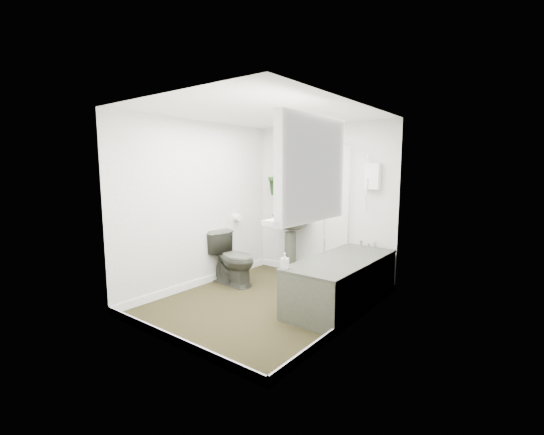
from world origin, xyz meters
The scene contains 22 objects.
floor centered at (0.00, 0.00, -0.01)m, with size 2.30×2.80×0.02m, color black.
ceiling centered at (0.00, 0.00, 2.31)m, with size 2.30×2.80×0.02m, color white.
wall_back centered at (0.00, 1.41, 1.15)m, with size 2.30×0.02×2.30m, color silver.
wall_front centered at (0.00, -1.41, 1.15)m, with size 2.30×0.02×2.30m, color silver.
wall_left centered at (-1.16, 0.00, 1.15)m, with size 0.02×2.80×2.30m, color silver.
wall_right centered at (1.16, 0.00, 1.15)m, with size 0.02×2.80×2.30m, color silver.
skirting centered at (0.00, 0.00, 0.05)m, with size 2.30×2.80×0.10m, color white.
bathtub centered at (0.80, 0.50, 0.29)m, with size 0.72×1.72×0.58m, color #393B31, non-canonical shape.
bath_screen centered at (0.47, 0.99, 1.28)m, with size 0.04×0.72×1.40m, color silver, non-canonical shape.
shower_box centered at (0.80, 1.34, 1.55)m, with size 0.20×0.10×0.35m, color white.
oval_mirror centered at (-0.41, 1.37, 1.50)m, with size 0.46×0.03×0.62m, color #C8B492.
wall_sconce centered at (-0.81, 1.36, 1.40)m, with size 0.04×0.04×0.22m, color black.
toilet_roll_holder centered at (-1.10, 0.70, 0.90)m, with size 0.11×0.11×0.11m, color white.
window_recess centered at (1.09, -0.70, 1.65)m, with size 0.08×1.00×0.90m, color white.
window_sill centered at (1.02, -0.70, 1.23)m, with size 0.18×1.00×0.04m, color white.
window_blinds centered at (1.04, -0.70, 1.65)m, with size 0.01×0.86×0.76m, color white.
toilet centered at (-0.81, 0.29, 0.38)m, with size 0.42×0.74×0.76m, color #393B31.
pedestal_sink centered at (-0.41, 1.15, 0.48)m, with size 0.57×0.48×0.96m, color #393B31, non-canonical shape.
sill_plant centered at (1.01, -0.58, 1.36)m, with size 0.19×0.17×0.21m, color black.
hanging_plant centered at (-0.70, 1.25, 1.56)m, with size 0.36×0.29×0.65m, color black.
soap_bottle centered at (0.51, -0.29, 0.67)m, with size 0.08×0.08×0.17m, color black.
hanging_pot centered at (-0.70, 1.25, 1.82)m, with size 0.16×0.16×0.12m, color #2E2317.
Camera 1 is at (2.72, -3.40, 1.66)m, focal length 24.00 mm.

